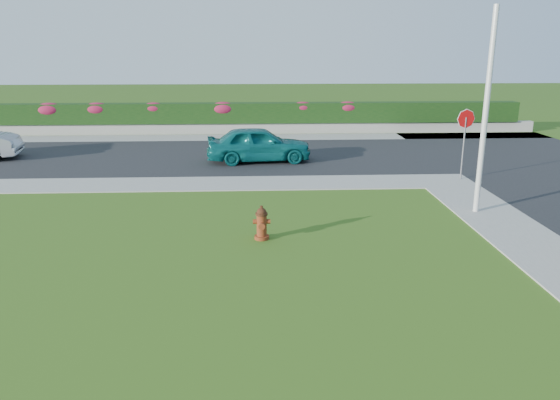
{
  "coord_description": "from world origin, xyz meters",
  "views": [
    {
      "loc": [
        0.07,
        -10.12,
        4.87
      ],
      "look_at": [
        0.72,
        3.69,
        0.9
      ],
      "focal_mm": 35.0,
      "sensor_mm": 36.0,
      "label": 1
    }
  ],
  "objects_px": {
    "fire_hydrant": "(262,223)",
    "utility_pole": "(486,114)",
    "stop_sign": "(465,127)",
    "sedan_teal": "(259,144)"
  },
  "relations": [
    {
      "from": "fire_hydrant",
      "to": "utility_pole",
      "type": "height_order",
      "value": "utility_pole"
    },
    {
      "from": "stop_sign",
      "to": "fire_hydrant",
      "type": "bearing_deg",
      "value": -129.69
    },
    {
      "from": "sedan_teal",
      "to": "stop_sign",
      "type": "xyz_separation_m",
      "value": [
        7.46,
        -3.46,
        1.17
      ]
    },
    {
      "from": "fire_hydrant",
      "to": "stop_sign",
      "type": "relative_size",
      "value": 0.34
    },
    {
      "from": "fire_hydrant",
      "to": "stop_sign",
      "type": "bearing_deg",
      "value": 39.63
    },
    {
      "from": "sedan_teal",
      "to": "utility_pole",
      "type": "xyz_separation_m",
      "value": [
        6.43,
        -7.49,
        2.17
      ]
    },
    {
      "from": "fire_hydrant",
      "to": "stop_sign",
      "type": "xyz_separation_m",
      "value": [
        7.48,
        6.06,
        1.53
      ]
    },
    {
      "from": "sedan_teal",
      "to": "utility_pole",
      "type": "height_order",
      "value": "utility_pole"
    },
    {
      "from": "fire_hydrant",
      "to": "sedan_teal",
      "type": "xyz_separation_m",
      "value": [
        0.02,
        9.52,
        0.36
      ]
    },
    {
      "from": "sedan_teal",
      "to": "utility_pole",
      "type": "distance_m",
      "value": 10.1
    }
  ]
}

